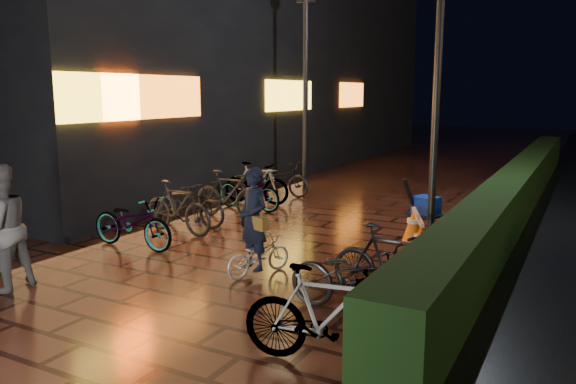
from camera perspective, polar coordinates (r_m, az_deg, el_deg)
The scene contains 11 objects.
ground at distance 8.20m, azimuth -8.39°, elevation -9.20°, with size 80.00×80.00×0.00m, color #381911.
hedge at distance 14.41m, azimuth 22.52°, elevation 0.56°, with size 0.70×20.00×1.00m, color black.
bystander_person at distance 8.56m, azimuth -27.16°, elevation -3.31°, with size 0.85×0.66×1.75m, color #535355.
storefront_block at distance 22.72m, azimuth -10.70°, elevation 14.48°, with size 12.09×22.00×9.00m.
lamp_post_hedge at distance 10.03m, azimuth 14.85°, elevation 9.38°, with size 0.46×0.17×4.78m.
lamp_post_sf at distance 15.44m, azimuth 1.80°, elevation 11.09°, with size 0.51×0.26×5.39m.
cyclist at distance 8.31m, azimuth -3.28°, elevation -4.49°, with size 0.78×1.20×1.62m.
traffic_barrier at distance 9.94m, azimuth 12.97°, elevation -4.03°, with size 0.88×1.53×0.63m.
cart_assembly at distance 10.82m, azimuth 13.73°, elevation -1.51°, with size 0.80×0.69×1.12m.
parked_bikes_storefront at distance 12.32m, azimuth -6.73°, elevation -0.33°, with size 2.02×6.26×1.02m.
parked_bikes_hedge at distance 6.67m, azimuth 7.23°, elevation -9.24°, with size 2.02×2.69×1.02m.
Camera 1 is at (4.67, -6.18, 2.69)m, focal length 35.00 mm.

